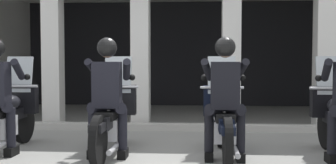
# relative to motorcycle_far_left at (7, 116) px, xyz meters

# --- Properties ---
(ground_plane) EXTENTS (80.00, 80.00, 0.00)m
(ground_plane) POSITION_rel_motorcycle_far_left_xyz_m (2.29, 2.71, -0.50)
(ground_plane) COLOR gray
(station_building) EXTENTS (9.88, 4.43, 3.11)m
(station_building) POSITION_rel_motorcycle_far_left_xyz_m (2.47, 4.56, 1.46)
(station_building) COLOR black
(station_building) RESTS_ON ground
(kerb_strip) EXTENTS (9.38, 0.24, 0.12)m
(kerb_strip) POSITION_rel_motorcycle_far_left_xyz_m (2.47, 1.90, -0.44)
(kerb_strip) COLOR #B7B5AD
(kerb_strip) RESTS_ON ground
(motorcycle_far_left) EXTENTS (0.62, 2.04, 1.35)m
(motorcycle_far_left) POSITION_rel_motorcycle_far_left_xyz_m (0.00, 0.00, 0.00)
(motorcycle_far_left) COLOR black
(motorcycle_far_left) RESTS_ON ground
(motorcycle_center_left) EXTENTS (0.62, 2.04, 1.35)m
(motorcycle_center_left) POSITION_rel_motorcycle_far_left_xyz_m (1.53, -0.03, 0.00)
(motorcycle_center_left) COLOR black
(motorcycle_center_left) RESTS_ON ground
(police_officer_center_left) EXTENTS (0.63, 0.61, 1.58)m
(police_officer_center_left) POSITION_rel_motorcycle_far_left_xyz_m (1.52, -0.32, 0.44)
(police_officer_center_left) COLOR black
(police_officer_center_left) RESTS_ON ground
(motorcycle_center_right) EXTENTS (0.62, 2.04, 1.35)m
(motorcycle_center_right) POSITION_rel_motorcycle_far_left_xyz_m (3.05, -0.09, 0.00)
(motorcycle_center_right) COLOR black
(motorcycle_center_right) RESTS_ON ground
(police_officer_center_right) EXTENTS (0.63, 0.61, 1.58)m
(police_officer_center_right) POSITION_rel_motorcycle_far_left_xyz_m (3.05, -0.37, 0.44)
(police_officer_center_right) COLOR black
(police_officer_center_right) RESTS_ON ground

